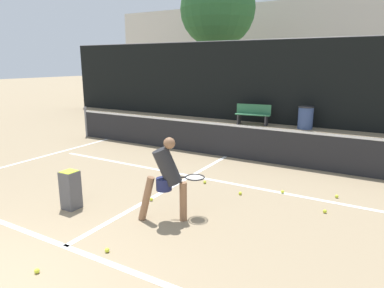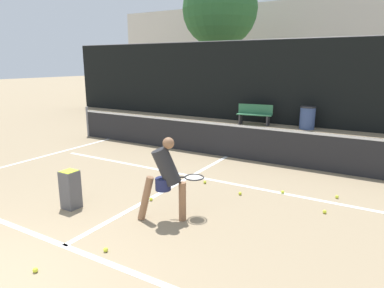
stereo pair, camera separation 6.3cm
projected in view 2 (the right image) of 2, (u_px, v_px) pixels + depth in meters
court_baseline_near at (64, 246)px, 4.99m from camera, size 11.00×0.10×0.01m
court_service_line at (191, 176)px, 8.05m from camera, size 8.25×0.10×0.01m
court_center_mark at (171, 187)px, 7.34m from camera, size 0.10×5.62×0.01m
court_sideline_left at (38, 158)px, 9.57m from camera, size 0.10×6.62×0.01m
net at (227, 139)px, 9.58m from camera, size 11.09×0.09×1.07m
fence_back at (288, 83)px, 14.26m from camera, size 24.00×0.06×3.56m
player_practicing at (166, 176)px, 5.64m from camera, size 1.00×0.93×1.44m
tennis_ball_scattered_2 at (151, 199)px, 6.61m from camera, size 0.07×0.07×0.07m
tennis_ball_scattered_3 at (337, 197)px, 6.72m from camera, size 0.07×0.07×0.07m
tennis_ball_scattered_4 at (159, 164)px, 8.90m from camera, size 0.07×0.07×0.07m
tennis_ball_scattered_5 at (240, 193)px, 6.90m from camera, size 0.07×0.07×0.07m
tennis_ball_scattered_6 at (106, 250)px, 4.82m from camera, size 0.07×0.07×0.07m
tennis_ball_scattered_7 at (205, 182)px, 7.54m from camera, size 0.07×0.07×0.07m
tennis_ball_scattered_9 at (35, 270)px, 4.35m from camera, size 0.07×0.07×0.07m
tennis_ball_scattered_10 at (325, 212)px, 6.05m from camera, size 0.07×0.07×0.07m
tennis_ball_scattered_11 at (283, 192)px, 6.96m from camera, size 0.07×0.07×0.07m
ball_hopper at (70, 189)px, 6.22m from camera, size 0.28×0.28×0.71m
courtside_bench at (255, 114)px, 14.59m from camera, size 1.51×0.58×0.86m
trash_bin at (307, 118)px, 13.64m from camera, size 0.62×0.62×0.90m
parked_car at (249, 102)px, 17.70m from camera, size 1.67×4.32×1.46m
tree_west at (220, 9)px, 20.79m from camera, size 4.58×4.58×8.06m
building_far at (336, 50)px, 24.10m from camera, size 36.00×2.40×6.89m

